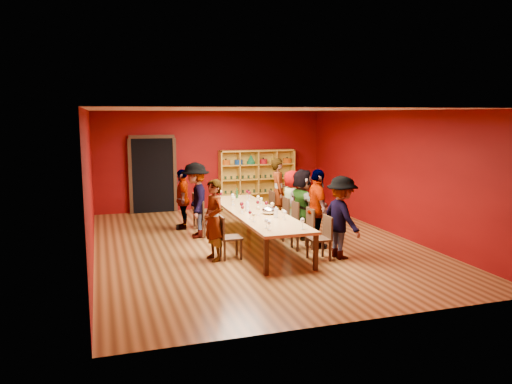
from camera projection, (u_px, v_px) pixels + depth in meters
The scene contains 46 objects.
room_shell at pixel (256, 178), 11.06m from camera, with size 7.10×9.10×3.04m.
tasting_table at pixel (256, 214), 11.18m from camera, with size 1.10×4.50×0.75m.
doorway at pixel (153, 175), 14.75m from camera, with size 1.40×0.17×2.30m.
shelving_unit at pixel (257, 176), 15.62m from camera, with size 2.40×0.40×1.80m.
chair_person_left_1 at pixel (227, 235), 10.07m from camera, with size 0.42×0.42×0.89m.
person_left_1 at pixel (214, 220), 9.94m from camera, with size 0.60×0.44×1.64m, color #5371AB.
chair_person_left_3 at pixel (207, 216), 11.91m from camera, with size 0.42×0.42×0.89m.
person_left_3 at pixel (196, 200), 11.77m from camera, with size 1.16×0.48×1.79m, color pink.
chair_person_left_4 at pixel (199, 209), 12.83m from camera, with size 0.42×0.42×0.89m.
person_left_4 at pixel (183, 199), 12.66m from camera, with size 0.90×0.41×1.54m, color #141938.
chair_person_right_0 at pixel (323, 236), 10.01m from camera, with size 0.42×0.42×0.89m.
person_right_0 at pixel (342, 217), 10.08m from camera, with size 1.09×0.45×1.68m, color #121733.
chair_person_right_1 at pixel (306, 226), 10.82m from camera, with size 0.42×0.42×0.89m.
person_right_1 at pixel (317, 209), 10.84m from camera, with size 1.02×0.46×1.74m, color silver.
chair_person_right_2 at pixel (291, 218), 11.64m from camera, with size 0.42×0.42×0.89m.
person_right_2 at pixel (302, 204), 11.68m from camera, with size 1.53×0.44×1.65m, color #6085C5.
chair_person_right_3 at pixel (282, 214), 12.21m from camera, with size 0.42×0.42×0.89m.
person_right_3 at pixel (292, 202), 12.24m from camera, with size 0.76×0.41×1.55m, color #D28D94.
chair_person_right_4 at pixel (268, 206), 13.20m from camera, with size 0.42×0.42×0.89m.
person_right_4 at pixel (278, 191), 13.22m from camera, with size 0.64×0.47×1.75m, color #504F55.
wine_glass_0 at pixel (233, 199), 11.90m from camera, with size 0.09×0.09×0.22m.
wine_glass_1 at pixel (261, 199), 11.96m from camera, with size 0.07×0.07×0.18m.
wine_glass_2 at pixel (221, 192), 12.86m from camera, with size 0.09×0.09×0.22m.
wine_glass_3 at pixel (250, 213), 10.36m from camera, with size 0.07×0.07×0.18m.
wine_glass_4 at pixel (303, 221), 9.44m from camera, with size 0.09×0.09×0.22m.
wine_glass_5 at pixel (258, 209), 10.74m from camera, with size 0.08×0.08×0.19m.
wine_glass_6 at pixel (233, 196), 12.40m from camera, with size 0.08×0.08×0.20m.
wine_glass_7 at pixel (266, 204), 11.30m from camera, with size 0.08×0.08×0.21m.
wine_glass_8 at pixel (272, 205), 11.16m from camera, with size 0.08×0.08×0.21m.
wine_glass_9 at pixel (254, 215), 10.09m from camera, with size 0.08×0.08×0.19m.
wine_glass_10 at pixel (221, 194), 12.71m from camera, with size 0.08×0.08×0.19m.
wine_glass_11 at pixel (249, 193), 12.78m from camera, with size 0.08×0.08×0.20m.
wine_glass_12 at pixel (285, 213), 10.29m from camera, with size 0.08×0.08×0.19m.
wine_glass_13 at pixel (242, 204), 11.12m from camera, with size 0.09×0.09×0.22m.
wine_glass_14 at pixel (266, 221), 9.52m from camera, with size 0.08×0.08×0.19m.
wine_glass_15 at pixel (247, 192), 13.10m from camera, with size 0.07×0.07×0.19m.
wine_glass_16 at pixel (283, 211), 10.50m from camera, with size 0.07×0.07×0.18m.
wine_glass_17 at pixel (258, 198), 12.11m from camera, with size 0.08×0.08×0.20m.
wine_glass_18 at pixel (233, 198), 11.95m from camera, with size 0.09×0.09×0.21m.
wine_glass_19 at pixel (258, 203), 11.49m from camera, with size 0.08×0.08×0.19m.
wine_glass_20 at pixel (269, 223), 9.37m from camera, with size 0.07×0.07×0.18m.
wine_glass_21 at pixel (242, 208), 10.92m from camera, with size 0.07×0.07×0.18m.
spittoon_bowl at pixel (269, 211), 10.87m from camera, with size 0.33×0.33×0.18m, color silver.
carafe_a at pixel (247, 207), 11.16m from camera, with size 0.09×0.09×0.24m.
carafe_b at pixel (276, 213), 10.48m from camera, with size 0.10×0.10×0.23m.
wine_bottle at pixel (237, 194), 12.89m from camera, with size 0.07×0.07×0.28m.
Camera 1 is at (-3.32, -10.46, 2.92)m, focal length 35.00 mm.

